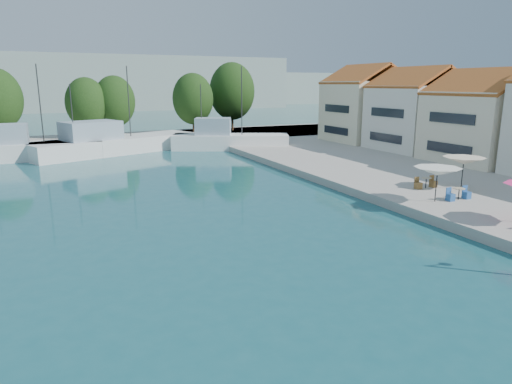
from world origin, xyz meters
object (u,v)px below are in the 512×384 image
trawler_04 (228,140)px  umbrella_white (438,171)px  trawler_03 (112,144)px  umbrella_cream (464,161)px  trawler_02 (26,150)px

trawler_04 → umbrella_white: 31.46m
trawler_03 → trawler_04: same height
trawler_04 → umbrella_cream: size_ratio=4.94×
trawler_03 → trawler_02: bearing=166.3°
trawler_04 → umbrella_cream: (6.35, -29.42, 1.53)m
umbrella_white → umbrella_cream: (4.42, 1.95, 0.07)m
trawler_04 → umbrella_white: (1.93, -31.37, 1.45)m
trawler_04 → umbrella_cream: trawler_04 is taller
umbrella_cream → umbrella_white: bearing=-156.2°
trawler_03 → umbrella_cream: size_ratio=6.94×
trawler_02 → trawler_03: 8.95m
trawler_02 → umbrella_white: bearing=-51.7°
trawler_04 → umbrella_white: bearing=-62.5°
trawler_03 → trawler_04: 13.47m
trawler_02 → umbrella_white: (24.06, -32.53, 1.45)m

